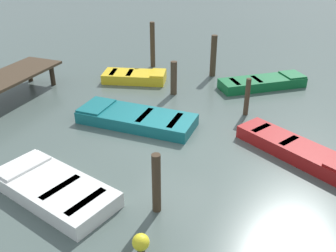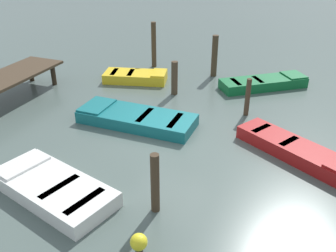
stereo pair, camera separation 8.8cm
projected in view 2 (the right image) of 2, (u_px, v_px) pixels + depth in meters
The scene contains 13 objects.
ground_plane at pixel (168, 136), 11.90m from camera, with size 80.00×80.00×0.00m, color #4C5B56.
dock_segment at pixel (10, 78), 14.23m from camera, with size 4.52×1.81×0.95m.
rowboat_red at pixel (297, 151), 10.68m from camera, with size 2.65×3.73×0.46m.
rowboat_white at pixel (53, 188), 9.12m from camera, with size 2.21×3.52×0.46m.
rowboat_yellow at pixel (136, 76), 16.13m from camera, with size 1.85×2.90×0.46m.
rowboat_green at pixel (264, 83), 15.47m from camera, with size 3.09×3.50×0.46m.
rowboat_teal at pixel (136, 118), 12.55m from camera, with size 1.54×3.99×0.46m.
mooring_piling_far_left at pixel (154, 45), 17.50m from camera, with size 0.23×0.23×2.14m, color #423323.
mooring_piling_far_right at pixel (215, 56), 16.41m from camera, with size 0.27×0.27×1.85m, color #423323.
mooring_piling_center at pixel (248, 97), 12.94m from camera, with size 0.18×0.18×1.36m, color #423323.
mooring_piling_mid_left at pixel (174, 78), 14.64m from camera, with size 0.26×0.26×1.36m, color #423323.
mooring_piling_near_left at pixel (155, 183), 8.38m from camera, with size 0.21×0.21×1.54m, color #423323.
marker_buoy at pixel (139, 243), 7.43m from camera, with size 0.36×0.36×0.48m.
Camera 2 is at (-9.56, -4.05, 5.83)m, focal length 39.51 mm.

